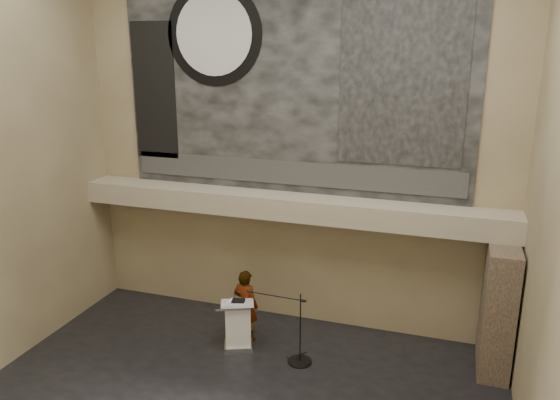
% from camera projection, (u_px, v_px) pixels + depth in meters
% --- Properties ---
extents(wall_back, '(10.00, 0.02, 8.50)m').
position_uv_depth(wall_back, '(291.00, 146.00, 12.37)').
color(wall_back, '#806F51').
rests_on(wall_back, floor).
extents(wall_front, '(10.00, 0.02, 8.50)m').
position_uv_depth(wall_front, '(37.00, 294.00, 5.06)').
color(wall_front, '#806F51').
rests_on(wall_front, floor).
extents(soffit, '(10.00, 0.80, 0.50)m').
position_uv_depth(soffit, '(286.00, 206.00, 12.36)').
color(soffit, tan).
rests_on(soffit, wall_back).
extents(sprinkler_left, '(0.04, 0.04, 0.06)m').
position_uv_depth(sprinkler_left, '(220.00, 212.00, 12.87)').
color(sprinkler_left, '#B2893D').
rests_on(sprinkler_left, soffit).
extents(sprinkler_right, '(0.04, 0.04, 0.06)m').
position_uv_depth(sprinkler_right, '(368.00, 227.00, 11.82)').
color(sprinkler_right, '#B2893D').
rests_on(sprinkler_right, soffit).
extents(banner, '(8.00, 0.05, 5.00)m').
position_uv_depth(banner, '(291.00, 81.00, 11.94)').
color(banner, black).
rests_on(banner, wall_back).
extents(banner_text_strip, '(7.76, 0.02, 0.55)m').
position_uv_depth(banner_text_strip, '(290.00, 173.00, 12.47)').
color(banner_text_strip, '#2E2E2E').
rests_on(banner_text_strip, banner).
extents(banner_clock_rim, '(2.30, 0.02, 2.30)m').
position_uv_depth(banner_clock_rim, '(214.00, 34.00, 12.17)').
color(banner_clock_rim, black).
rests_on(banner_clock_rim, banner).
extents(banner_clock_face, '(1.84, 0.02, 1.84)m').
position_uv_depth(banner_clock_face, '(213.00, 34.00, 12.15)').
color(banner_clock_face, silver).
rests_on(banner_clock_face, banner).
extents(banner_building_print, '(2.60, 0.02, 3.60)m').
position_uv_depth(banner_building_print, '(402.00, 79.00, 11.15)').
color(banner_building_print, black).
rests_on(banner_building_print, banner).
extents(banner_brick_print, '(1.10, 0.02, 3.20)m').
position_uv_depth(banner_brick_print, '(154.00, 91.00, 13.01)').
color(banner_brick_print, black).
rests_on(banner_brick_print, banner).
extents(stone_pier, '(0.60, 1.40, 2.70)m').
position_uv_depth(stone_pier, '(498.00, 309.00, 10.99)').
color(stone_pier, '#45362A').
rests_on(stone_pier, floor).
extents(lectern, '(0.84, 0.73, 1.13)m').
position_uv_depth(lectern, '(238.00, 324.00, 11.98)').
color(lectern, silver).
rests_on(lectern, floor).
extents(binder, '(0.32, 0.28, 0.04)m').
position_uv_depth(binder, '(238.00, 301.00, 11.83)').
color(binder, black).
rests_on(binder, lectern).
extents(papers, '(0.22, 0.29, 0.00)m').
position_uv_depth(papers, '(233.00, 301.00, 11.87)').
color(papers, white).
rests_on(papers, lectern).
extents(speaker_person, '(0.67, 0.49, 1.68)m').
position_uv_depth(speaker_person, '(246.00, 305.00, 12.23)').
color(speaker_person, silver).
rests_on(speaker_person, floor).
extents(mic_stand, '(1.45, 0.52, 1.58)m').
position_uv_depth(mic_stand, '(298.00, 352.00, 11.50)').
color(mic_stand, black).
rests_on(mic_stand, floor).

